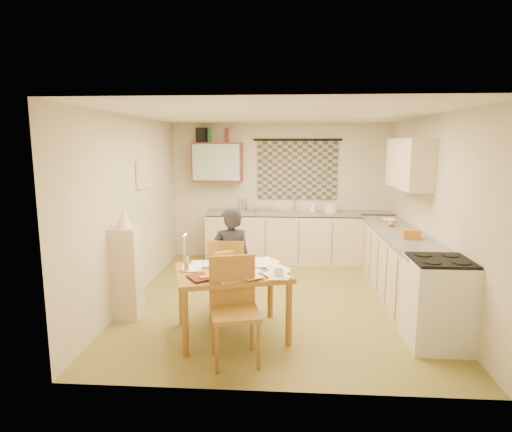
# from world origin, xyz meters

# --- Properties ---
(floor) EXTENTS (4.00, 4.50, 0.02)m
(floor) POSITION_xyz_m (0.00, 0.00, -0.01)
(floor) COLOR olive
(floor) RESTS_ON ground
(ceiling) EXTENTS (4.00, 4.50, 0.02)m
(ceiling) POSITION_xyz_m (0.00, 0.00, 2.51)
(ceiling) COLOR white
(ceiling) RESTS_ON floor
(wall_back) EXTENTS (4.00, 0.02, 2.50)m
(wall_back) POSITION_xyz_m (0.00, 2.26, 1.25)
(wall_back) COLOR beige
(wall_back) RESTS_ON floor
(wall_front) EXTENTS (4.00, 0.02, 2.50)m
(wall_front) POSITION_xyz_m (0.00, -2.26, 1.25)
(wall_front) COLOR beige
(wall_front) RESTS_ON floor
(wall_left) EXTENTS (0.02, 4.50, 2.50)m
(wall_left) POSITION_xyz_m (-2.01, 0.00, 1.25)
(wall_left) COLOR beige
(wall_left) RESTS_ON floor
(wall_right) EXTENTS (0.02, 4.50, 2.50)m
(wall_right) POSITION_xyz_m (2.01, 0.00, 1.25)
(wall_right) COLOR beige
(wall_right) RESTS_ON floor
(window_blind) EXTENTS (1.45, 0.03, 1.05)m
(window_blind) POSITION_xyz_m (0.30, 2.22, 1.65)
(window_blind) COLOR navy
(window_blind) RESTS_ON wall_back
(curtain_rod) EXTENTS (1.60, 0.04, 0.04)m
(curtain_rod) POSITION_xyz_m (0.30, 2.20, 2.20)
(curtain_rod) COLOR black
(curtain_rod) RESTS_ON wall_back
(wall_cabinet) EXTENTS (0.90, 0.34, 0.70)m
(wall_cabinet) POSITION_xyz_m (-1.15, 2.08, 1.80)
(wall_cabinet) COLOR #5E281F
(wall_cabinet) RESTS_ON wall_back
(wall_cabinet_glass) EXTENTS (0.84, 0.02, 0.64)m
(wall_cabinet_glass) POSITION_xyz_m (-1.15, 1.91, 1.80)
(wall_cabinet_glass) COLOR #99B2A5
(wall_cabinet_glass) RESTS_ON wall_back
(upper_cabinet_right) EXTENTS (0.34, 1.30, 0.70)m
(upper_cabinet_right) POSITION_xyz_m (1.83, 0.55, 1.85)
(upper_cabinet_right) COLOR beige
(upper_cabinet_right) RESTS_ON wall_right
(framed_print) EXTENTS (0.04, 0.50, 0.40)m
(framed_print) POSITION_xyz_m (-1.97, 0.40, 1.70)
(framed_print) COLOR #F2E4C9
(framed_print) RESTS_ON wall_left
(print_canvas) EXTENTS (0.01, 0.42, 0.32)m
(print_canvas) POSITION_xyz_m (-1.95, 0.40, 1.70)
(print_canvas) COLOR silver
(print_canvas) RESTS_ON wall_left
(counter_back) EXTENTS (3.30, 0.62, 0.92)m
(counter_back) POSITION_xyz_m (0.33, 1.95, 0.45)
(counter_back) COLOR beige
(counter_back) RESTS_ON floor
(counter_right) EXTENTS (0.62, 2.95, 0.92)m
(counter_right) POSITION_xyz_m (1.70, 0.27, 0.45)
(counter_right) COLOR beige
(counter_right) RESTS_ON floor
(stove) EXTENTS (0.61, 0.61, 0.95)m
(stove) POSITION_xyz_m (1.70, -1.26, 0.47)
(stove) COLOR white
(stove) RESTS_ON floor
(sink) EXTENTS (0.56, 0.46, 0.10)m
(sink) POSITION_xyz_m (0.28, 1.95, 0.88)
(sink) COLOR silver
(sink) RESTS_ON counter_back
(tap) EXTENTS (0.03, 0.03, 0.28)m
(tap) POSITION_xyz_m (0.27, 2.13, 1.06)
(tap) COLOR silver
(tap) RESTS_ON counter_back
(dish_rack) EXTENTS (0.41, 0.37, 0.06)m
(dish_rack) POSITION_xyz_m (-0.27, 1.95, 0.95)
(dish_rack) COLOR silver
(dish_rack) RESTS_ON counter_back
(kettle) EXTENTS (0.20, 0.20, 0.24)m
(kettle) POSITION_xyz_m (-0.68, 1.95, 1.04)
(kettle) COLOR silver
(kettle) RESTS_ON counter_back
(mixing_bowl) EXTENTS (0.26, 0.26, 0.16)m
(mixing_bowl) POSITION_xyz_m (0.90, 1.95, 1.00)
(mixing_bowl) COLOR white
(mixing_bowl) RESTS_ON counter_back
(soap_bottle) EXTENTS (0.14, 0.14, 0.18)m
(soap_bottle) POSITION_xyz_m (0.59, 2.00, 1.01)
(soap_bottle) COLOR white
(soap_bottle) RESTS_ON counter_back
(bowl) EXTENTS (0.25, 0.25, 0.05)m
(bowl) POSITION_xyz_m (1.70, 1.02, 0.95)
(bowl) COLOR white
(bowl) RESTS_ON counter_right
(orange_bag) EXTENTS (0.22, 0.16, 0.12)m
(orange_bag) POSITION_xyz_m (1.70, -0.16, 0.98)
(orange_bag) COLOR #C07424
(orange_bag) RESTS_ON counter_right
(fruit_orange) EXTENTS (0.10, 0.10, 0.10)m
(fruit_orange) POSITION_xyz_m (1.65, 0.65, 0.97)
(fruit_orange) COLOR #C07424
(fruit_orange) RESTS_ON counter_right
(speaker) EXTENTS (0.17, 0.21, 0.26)m
(speaker) POSITION_xyz_m (-1.43, 2.08, 2.28)
(speaker) COLOR black
(speaker) RESTS_ON wall_cabinet
(bottle_green) EXTENTS (0.07, 0.07, 0.26)m
(bottle_green) POSITION_xyz_m (-1.30, 2.08, 2.28)
(bottle_green) COLOR #195926
(bottle_green) RESTS_ON wall_cabinet
(bottle_brown) EXTENTS (0.08, 0.08, 0.26)m
(bottle_brown) POSITION_xyz_m (-0.97, 2.08, 2.28)
(bottle_brown) COLOR #5E281F
(bottle_brown) RESTS_ON wall_cabinet
(dining_table) EXTENTS (1.41, 1.21, 0.75)m
(dining_table) POSITION_xyz_m (-0.50, -1.15, 0.38)
(dining_table) COLOR brown
(dining_table) RESTS_ON floor
(chair_far) EXTENTS (0.47, 0.47, 0.98)m
(chair_far) POSITION_xyz_m (-0.62, -0.55, 0.30)
(chair_far) COLOR brown
(chair_far) RESTS_ON floor
(chair_near) EXTENTS (0.56, 0.56, 1.03)m
(chair_near) POSITION_xyz_m (-0.40, -1.73, 0.32)
(chair_near) COLOR brown
(chair_near) RESTS_ON floor
(person) EXTENTS (0.70, 0.63, 1.37)m
(person) POSITION_xyz_m (-0.58, -0.60, 0.69)
(person) COLOR black
(person) RESTS_ON floor
(shelf_stand) EXTENTS (0.32, 0.30, 1.14)m
(shelf_stand) POSITION_xyz_m (-1.84, -0.76, 0.57)
(shelf_stand) COLOR beige
(shelf_stand) RESTS_ON floor
(lampshade) EXTENTS (0.20, 0.20, 0.22)m
(lampshade) POSITION_xyz_m (-1.84, -0.76, 1.25)
(lampshade) COLOR #F2E4C9
(lampshade) RESTS_ON shelf_stand
(letter_rack) EXTENTS (0.24, 0.20, 0.16)m
(letter_rack) POSITION_xyz_m (-0.60, -0.95, 0.83)
(letter_rack) COLOR brown
(letter_rack) RESTS_ON dining_table
(mug) EXTENTS (0.21, 0.21, 0.09)m
(mug) POSITION_xyz_m (0.02, -1.36, 0.79)
(mug) COLOR white
(mug) RESTS_ON dining_table
(magazine) EXTENTS (0.45, 0.46, 0.03)m
(magazine) POSITION_xyz_m (-0.88, -1.53, 0.76)
(magazine) COLOR maroon
(magazine) RESTS_ON dining_table
(book) EXTENTS (0.19, 0.25, 0.02)m
(book) POSITION_xyz_m (-0.85, -1.34, 0.76)
(book) COLOR #C07424
(book) RESTS_ON dining_table
(orange_box) EXTENTS (0.14, 0.13, 0.04)m
(orange_box) POSITION_xyz_m (-0.72, -1.50, 0.77)
(orange_box) COLOR #C07424
(orange_box) RESTS_ON dining_table
(eyeglasses) EXTENTS (0.14, 0.10, 0.02)m
(eyeglasses) POSITION_xyz_m (-0.28, -1.42, 0.76)
(eyeglasses) COLOR black
(eyeglasses) RESTS_ON dining_table
(candle_holder) EXTENTS (0.07, 0.07, 0.18)m
(candle_holder) POSITION_xyz_m (-0.99, -1.22, 0.84)
(candle_holder) COLOR silver
(candle_holder) RESTS_ON dining_table
(candle) EXTENTS (0.03, 0.03, 0.22)m
(candle) POSITION_xyz_m (-1.01, -1.21, 1.04)
(candle) COLOR white
(candle) RESTS_ON dining_table
(candle_flame) EXTENTS (0.02, 0.02, 0.02)m
(candle_flame) POSITION_xyz_m (-0.99, -1.23, 1.16)
(candle_flame) COLOR #FFCC66
(candle_flame) RESTS_ON dining_table
(papers) EXTENTS (1.25, 1.08, 0.03)m
(papers) POSITION_xyz_m (-0.32, -1.12, 0.76)
(papers) COLOR white
(papers) RESTS_ON dining_table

